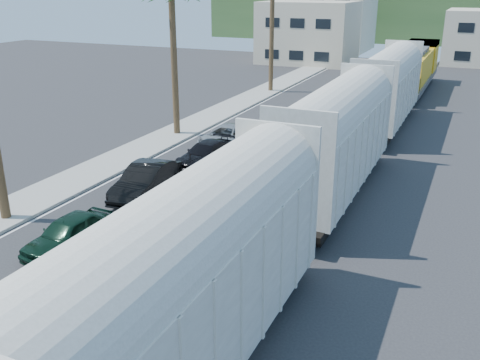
# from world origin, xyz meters

# --- Properties ---
(ground) EXTENTS (140.00, 140.00, 0.00)m
(ground) POSITION_xyz_m (0.00, 0.00, 0.00)
(ground) COLOR #28282B
(ground) RESTS_ON ground
(sidewalk) EXTENTS (3.00, 90.00, 0.15)m
(sidewalk) POSITION_xyz_m (-8.50, 25.00, 0.07)
(sidewalk) COLOR gray
(sidewalk) RESTS_ON ground
(rails) EXTENTS (1.56, 100.00, 0.06)m
(rails) POSITION_xyz_m (5.00, 28.00, 0.03)
(rails) COLOR black
(rails) RESTS_ON ground
(median) EXTENTS (0.45, 60.00, 0.85)m
(median) POSITION_xyz_m (0.00, 19.96, 0.09)
(median) COLOR gray
(median) RESTS_ON ground
(lane_markings) EXTENTS (9.42, 90.00, 0.01)m
(lane_markings) POSITION_xyz_m (-2.15, 25.00, 0.00)
(lane_markings) COLOR silver
(lane_markings) RESTS_ON ground
(freight_train) EXTENTS (3.00, 60.94, 5.85)m
(freight_train) POSITION_xyz_m (5.00, 20.72, 2.91)
(freight_train) COLOR #B6B4A7
(freight_train) RESTS_ON ground
(buildings) EXTENTS (38.00, 27.00, 10.00)m
(buildings) POSITION_xyz_m (-6.41, 71.66, 4.36)
(buildings) COLOR beige
(buildings) RESTS_ON ground
(hillside) EXTENTS (80.00, 20.00, 12.00)m
(hillside) POSITION_xyz_m (0.00, 100.00, 6.00)
(hillside) COLOR #385628
(hillside) RESTS_ON ground
(car_lead) EXTENTS (2.21, 4.45, 1.45)m
(car_lead) POSITION_xyz_m (-3.30, 4.89, 0.72)
(car_lead) COLOR black
(car_lead) RESTS_ON ground
(car_second) EXTENTS (2.79, 5.41, 1.67)m
(car_second) POSITION_xyz_m (-3.72, 11.12, 0.83)
(car_second) COLOR black
(car_second) RESTS_ON ground
(car_third) EXTENTS (2.90, 5.18, 1.39)m
(car_third) POSITION_xyz_m (-3.23, 16.75, 0.70)
(car_third) COLOR black
(car_third) RESTS_ON ground
(car_rear) EXTENTS (2.97, 5.41, 1.43)m
(car_rear) POSITION_xyz_m (-3.78, 20.74, 0.71)
(car_rear) COLOR #A6A9AB
(car_rear) RESTS_ON ground
(cyclist) EXTENTS (2.19, 2.50, 2.36)m
(cyclist) POSITION_xyz_m (-0.23, -0.31, 0.73)
(cyclist) COLOR #9EA0A5
(cyclist) RESTS_ON ground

